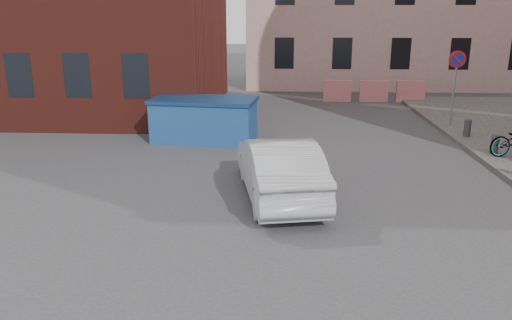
{
  "coord_description": "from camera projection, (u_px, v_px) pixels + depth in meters",
  "views": [
    {
      "loc": [
        -0.13,
        -8.53,
        4.03
      ],
      "look_at": [
        -0.63,
        1.36,
        1.1
      ],
      "focal_mm": 35.0,
      "sensor_mm": 36.0,
      "label": 1
    }
  ],
  "objects": [
    {
      "name": "silver_car",
      "position": [
        279.0,
        167.0,
        11.19
      ],
      "size": [
        2.21,
        4.4,
        1.38
      ],
      "primitive_type": "imported",
      "rotation": [
        0.0,
        0.0,
        3.33
      ],
      "color": "#B0B2B8",
      "rests_on": "ground"
    },
    {
      "name": "no_parking_sign",
      "position": [
        456.0,
        72.0,
        17.52
      ],
      "size": [
        0.6,
        0.09,
        2.65
      ],
      "color": "gray",
      "rests_on": "sidewalk"
    },
    {
      "name": "dumpster",
      "position": [
        204.0,
        120.0,
        16.17
      ],
      "size": [
        3.5,
        2.1,
        1.39
      ],
      "rotation": [
        0.0,
        0.0,
        -0.12
      ],
      "color": "#1E4C91",
      "rests_on": "ground"
    },
    {
      "name": "barriers",
      "position": [
        374.0,
        91.0,
        23.32
      ],
      "size": [
        4.7,
        0.18,
        1.0
      ],
      "color": "red",
      "rests_on": "ground"
    },
    {
      "name": "ground",
      "position": [
        286.0,
        238.0,
        9.3
      ],
      "size": [
        120.0,
        120.0,
        0.0
      ],
      "primitive_type": "plane",
      "color": "#38383A",
      "rests_on": "ground"
    }
  ]
}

